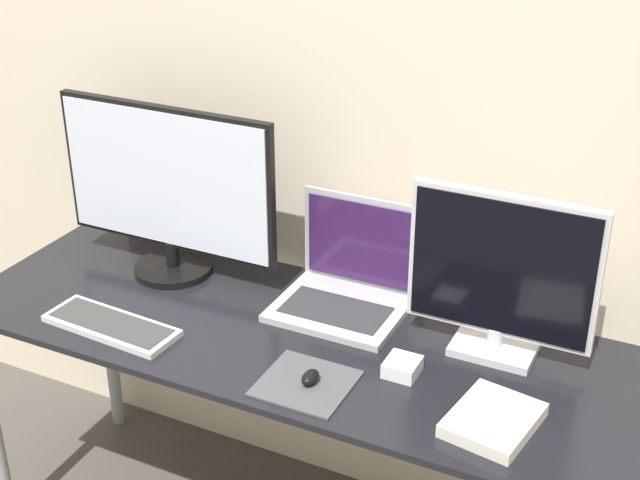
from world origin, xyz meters
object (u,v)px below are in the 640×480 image
monitor_left (167,189)px  book (493,420)px  keyboard (111,325)px  mouse (310,377)px  power_brick (402,367)px  laptop (348,281)px  monitor_right (501,276)px

monitor_left → book: monitor_left is taller
keyboard → mouse: size_ratio=6.35×
mouse → keyboard: bearing=-179.4°
keyboard → mouse: mouse is taller
book → keyboard: bearing=-177.5°
mouse → book: size_ratio=0.25×
mouse → power_brick: power_brick is taller
laptop → mouse: 0.38m
monitor_left → book: size_ratio=2.84×
laptop → book: (0.48, -0.33, -0.05)m
keyboard → mouse: (0.55, 0.01, 0.01)m
mouse → monitor_left: bearing=151.7°
mouse → monitor_right: bearing=43.2°
laptop → mouse: bearing=-78.5°
monitor_left → laptop: (0.51, 0.05, -0.18)m
monitor_left → power_brick: monitor_left is taller
power_brick → monitor_right: bearing=48.1°
mouse → book: mouse is taller
monitor_right → mouse: bearing=-136.8°
monitor_right → power_brick: (-0.16, -0.18, -0.19)m
monitor_right → keyboard: (-0.88, -0.32, -0.20)m
keyboard → book: (0.96, 0.04, 0.01)m
monitor_right → mouse: (-0.33, -0.31, -0.19)m
monitor_right → mouse: monitor_right is taller
book → power_brick: size_ratio=2.83×
monitor_right → mouse: size_ratio=7.81×
monitor_right → power_brick: size_ratio=5.52×
monitor_right → monitor_left: bearing=-180.0°
monitor_left → keyboard: 0.40m
monitor_left → power_brick: 0.81m
monitor_left → power_brick: size_ratio=8.03×
laptop → book: bearing=-34.1°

